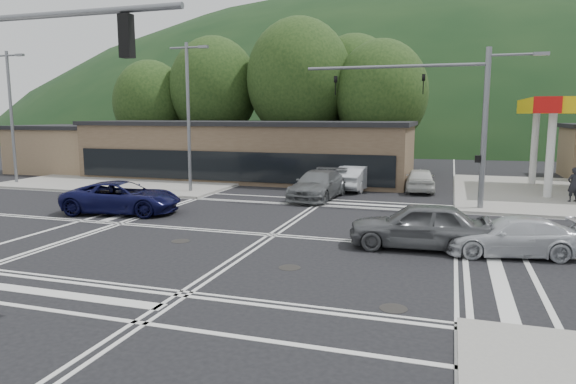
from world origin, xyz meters
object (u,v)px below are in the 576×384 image
(car_blue_west, at_px, (122,197))
(car_queue_a, at_px, (357,177))
(car_silver_east, at_px, (511,236))
(pedestrian, at_px, (573,185))
(car_queue_b, at_px, (420,180))
(car_northbound, at_px, (318,185))
(car_grey_center, at_px, (419,225))

(car_blue_west, relative_size, car_queue_a, 1.16)
(car_silver_east, height_order, pedestrian, pedestrian)
(car_blue_west, xyz_separation_m, car_silver_east, (17.30, -2.47, -0.12))
(car_queue_b, bearing_deg, car_northbound, 35.98)
(car_northbound, bearing_deg, pedestrian, 14.52)
(car_grey_center, xyz_separation_m, pedestrian, (7.30, 11.93, 0.24))
(car_northbound, xyz_separation_m, pedestrian, (13.50, 2.30, 0.27))
(car_grey_center, bearing_deg, car_blue_west, -103.32)
(car_northbound, bearing_deg, car_blue_west, -133.34)
(car_silver_east, distance_m, pedestrian, 12.66)
(car_silver_east, xyz_separation_m, pedestrian, (4.22, 11.93, 0.42))
(car_grey_center, relative_size, car_queue_a, 1.02)
(pedestrian, bearing_deg, car_queue_b, -44.27)
(car_northbound, height_order, pedestrian, pedestrian)
(car_grey_center, xyz_separation_m, car_queue_b, (-0.79, 14.30, -0.10))
(car_queue_b, bearing_deg, pedestrian, 158.85)
(car_silver_east, bearing_deg, car_grey_center, -99.63)
(car_blue_west, height_order, car_queue_b, car_blue_west)
(car_queue_a, relative_size, pedestrian, 2.61)
(car_blue_west, distance_m, car_grey_center, 14.42)
(car_silver_east, height_order, car_northbound, car_northbound)
(car_queue_b, relative_size, car_northbound, 0.79)
(car_queue_b, height_order, car_northbound, car_northbound)
(car_blue_west, relative_size, car_queue_b, 1.29)
(car_queue_a, bearing_deg, car_blue_west, 58.83)
(car_northbound, bearing_deg, car_queue_b, 45.67)
(car_queue_a, relative_size, car_queue_b, 1.10)
(pedestrian, bearing_deg, car_silver_east, 42.58)
(car_grey_center, distance_m, pedestrian, 13.99)
(car_blue_west, bearing_deg, car_grey_center, -109.83)
(car_blue_west, relative_size, pedestrian, 3.03)
(car_silver_east, xyz_separation_m, car_northbound, (-9.28, 9.63, 0.14))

